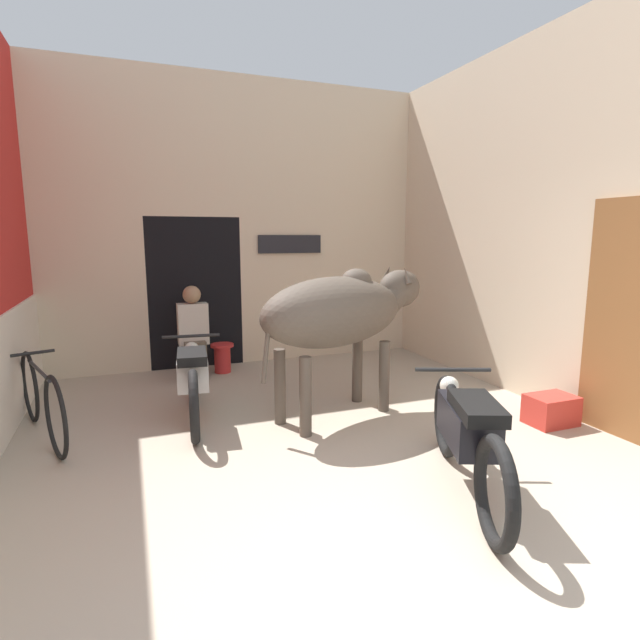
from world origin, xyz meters
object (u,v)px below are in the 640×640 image
at_px(motorcycle_far, 193,377).
at_px(shopkeeper_seated, 194,330).
at_px(motorcycle_near, 467,433).
at_px(plastic_stool, 222,357).
at_px(cow, 342,311).
at_px(crate, 551,410).
at_px(bicycle, 41,399).

bearing_deg(motorcycle_far, shopkeeper_seated, 82.38).
distance_m(motorcycle_near, motorcycle_far, 2.64).
relative_size(motorcycle_near, plastic_stool, 4.63).
bearing_deg(motorcycle_near, shopkeeper_seated, 111.19).
xyz_separation_m(cow, shopkeeper_seated, (-1.20, 1.87, -0.43)).
bearing_deg(plastic_stool, crate, -48.93).
height_order(cow, plastic_stool, cow).
xyz_separation_m(motorcycle_near, motorcycle_far, (-1.59, 2.11, -0.01)).
xyz_separation_m(shopkeeper_seated, plastic_stool, (0.37, 0.13, -0.41)).
relative_size(motorcycle_near, motorcycle_far, 0.99).
xyz_separation_m(cow, plastic_stool, (-0.83, 2.00, -0.84)).
height_order(plastic_stool, crate, plastic_stool).
bearing_deg(cow, crate, -28.76).
bearing_deg(plastic_stool, motorcycle_far, -109.35).
xyz_separation_m(bicycle, plastic_stool, (1.87, 1.59, -0.15)).
relative_size(shopkeeper_seated, plastic_stool, 3.06).
relative_size(motorcycle_far, plastic_stool, 4.65).
distance_m(plastic_stool, crate, 3.93).
xyz_separation_m(motorcycle_far, crate, (3.15, -1.35, -0.29)).
distance_m(cow, crate, 2.19).
xyz_separation_m(plastic_stool, crate, (2.58, -2.96, -0.07)).
xyz_separation_m(motorcycle_near, bicycle, (-2.89, 2.13, -0.08)).
distance_m(motorcycle_near, crate, 1.76).
bearing_deg(motorcycle_near, cow, 96.33).
xyz_separation_m(cow, motorcycle_near, (0.19, -1.72, -0.62)).
bearing_deg(cow, bicycle, 171.34).
bearing_deg(bicycle, motorcycle_far, -1.00).
distance_m(bicycle, crate, 4.66).
xyz_separation_m(cow, bicycle, (-2.70, 0.41, -0.69)).
relative_size(motorcycle_near, shopkeeper_seated, 1.51).
distance_m(cow, motorcycle_far, 1.58).
height_order(cow, shopkeeper_seated, cow).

